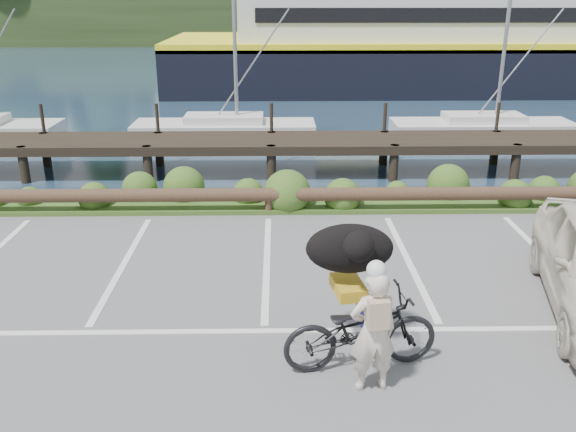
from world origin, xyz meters
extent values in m
plane|color=#565659|center=(0.00, 0.00, 0.00)|extent=(72.00, 72.00, 0.00)
plane|color=#1C2F43|center=(0.00, 48.00, -1.20)|extent=(160.00, 160.00, 0.00)
cube|color=#3D5B21|center=(0.00, 5.30, 0.05)|extent=(34.00, 1.60, 0.10)
imported|color=black|center=(1.27, -1.30, 0.54)|extent=(2.13, 1.03, 1.07)
imported|color=beige|center=(1.35, -1.77, 0.80)|extent=(0.64, 0.47, 1.60)
ellipsoid|color=black|center=(1.17, -0.65, 1.41)|extent=(0.76, 1.26, 0.68)
camera|label=1|loc=(0.21, -8.16, 4.66)|focal=38.00mm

